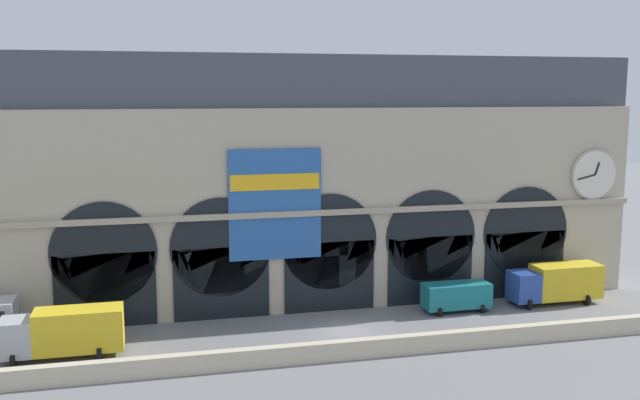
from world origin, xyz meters
The scene contains 6 objects.
ground_plane centered at (0.00, 0.00, 0.00)m, with size 200.00×200.00×0.00m, color slate.
quay_parapet_wall centered at (0.00, -5.04, 0.61)m, with size 90.00×0.70×1.23m, color beige.
station_building centered at (0.02, 7.08, 9.45)m, with size 51.41×4.57×19.62m.
box_truck_west centered at (-18.85, -0.49, 1.70)m, with size 7.50×2.91×3.12m.
van_mideast centered at (9.51, 2.56, 1.25)m, with size 5.20×2.48×2.20m.
box_truck_east centered at (18.15, 2.64, 1.70)m, with size 7.50×2.91×3.12m.
Camera 1 is at (-13.19, -46.42, 16.84)m, focal length 39.77 mm.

